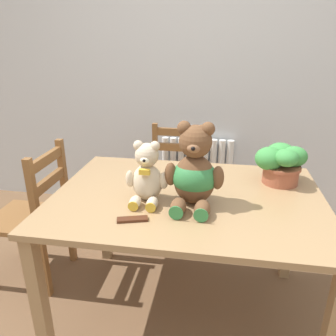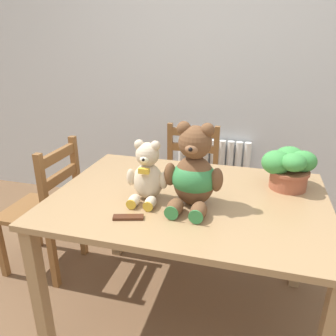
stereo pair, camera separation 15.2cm
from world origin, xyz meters
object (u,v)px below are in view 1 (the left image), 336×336
object	(u,v)px
teddy_bear_right	(194,173)
chocolate_bar	(132,219)
wooden_chair_behind	(175,181)
wooden_chair_side	(33,216)
potted_plant	(280,162)
teddy_bear_left	(147,176)

from	to	relation	value
teddy_bear_right	chocolate_bar	distance (m)	0.35
wooden_chair_behind	teddy_bear_right	distance (m)	1.10
wooden_chair_side	potted_plant	size ratio (longest dim) A/B	3.32
wooden_chair_side	teddy_bear_left	distance (m)	0.96
chocolate_bar	teddy_bear_right	bearing A→B (deg)	39.88
wooden_chair_side	chocolate_bar	distance (m)	0.97
wooden_chair_side	teddy_bear_left	bearing A→B (deg)	-108.09
teddy_bear_left	potted_plant	xyz separation A→B (m)	(0.66, 0.33, -0.01)
teddy_bear_left	chocolate_bar	size ratio (longest dim) A/B	2.23
wooden_chair_behind	chocolate_bar	bearing A→B (deg)	89.08
wooden_chair_side	teddy_bear_right	world-z (taller)	teddy_bear_right
teddy_bear_right	potted_plant	xyz separation A→B (m)	(0.43, 0.33, -0.04)
wooden_chair_behind	potted_plant	bearing A→B (deg)	135.70
teddy_bear_left	wooden_chair_side	bearing A→B (deg)	-19.28
teddy_bear_left	potted_plant	bearing A→B (deg)	-154.71
wooden_chair_behind	teddy_bear_right	xyz separation A→B (m)	(0.22, -0.97, 0.48)
teddy_bear_right	chocolate_bar	world-z (taller)	teddy_bear_right
wooden_chair_behind	potted_plant	world-z (taller)	potted_plant
potted_plant	chocolate_bar	size ratio (longest dim) A/B	2.05
potted_plant	chocolate_bar	world-z (taller)	potted_plant
wooden_chair_behind	wooden_chair_side	world-z (taller)	wooden_chair_side
teddy_bear_right	chocolate_bar	size ratio (longest dim) A/B	2.98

